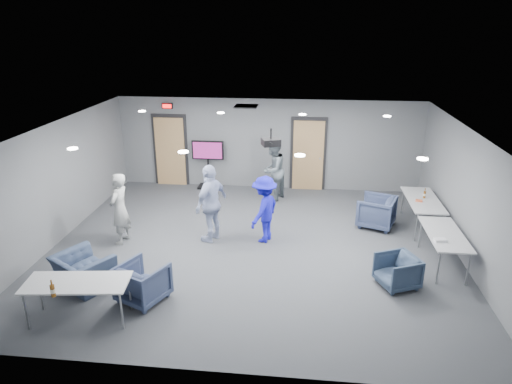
# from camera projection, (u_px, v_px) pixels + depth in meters

# --- Properties ---
(floor) EXTENTS (9.00, 9.00, 0.00)m
(floor) POSITION_uv_depth(u_px,v_px,m) (253.00, 246.00, 10.36)
(floor) COLOR #33363A
(floor) RESTS_ON ground
(ceiling) EXTENTS (9.00, 9.00, 0.00)m
(ceiling) POSITION_uv_depth(u_px,v_px,m) (253.00, 129.00, 9.41)
(ceiling) COLOR silver
(ceiling) RESTS_ON wall_back
(wall_back) EXTENTS (9.00, 0.02, 2.70)m
(wall_back) POSITION_uv_depth(u_px,v_px,m) (268.00, 144.00, 13.61)
(wall_back) COLOR slate
(wall_back) RESTS_ON floor
(wall_front) EXTENTS (9.00, 0.02, 2.70)m
(wall_front) POSITION_uv_depth(u_px,v_px,m) (219.00, 293.00, 6.16)
(wall_front) COLOR slate
(wall_front) RESTS_ON floor
(wall_left) EXTENTS (0.02, 8.00, 2.70)m
(wall_left) POSITION_uv_depth(u_px,v_px,m) (56.00, 183.00, 10.34)
(wall_left) COLOR slate
(wall_left) RESTS_ON floor
(wall_right) EXTENTS (0.02, 8.00, 2.70)m
(wall_right) POSITION_uv_depth(u_px,v_px,m) (469.00, 199.00, 9.43)
(wall_right) COLOR slate
(wall_right) RESTS_ON floor
(door_left) EXTENTS (1.06, 0.17, 2.24)m
(door_left) POSITION_uv_depth(u_px,v_px,m) (171.00, 151.00, 13.97)
(door_left) COLOR black
(door_left) RESTS_ON wall_back
(door_right) EXTENTS (1.06, 0.17, 2.24)m
(door_right) POSITION_uv_depth(u_px,v_px,m) (308.00, 155.00, 13.55)
(door_right) COLOR black
(door_right) RESTS_ON wall_back
(exit_sign) EXTENTS (0.32, 0.08, 0.16)m
(exit_sign) POSITION_uv_depth(u_px,v_px,m) (167.00, 106.00, 13.46)
(exit_sign) COLOR black
(exit_sign) RESTS_ON wall_back
(hvac_diffuser) EXTENTS (0.60, 0.60, 0.03)m
(hvac_diffuser) POSITION_uv_depth(u_px,v_px,m) (246.00, 106.00, 12.07)
(hvac_diffuser) COLOR black
(hvac_diffuser) RESTS_ON ceiling
(downlights) EXTENTS (6.18, 3.78, 0.02)m
(downlights) POSITION_uv_depth(u_px,v_px,m) (253.00, 130.00, 9.42)
(downlights) COLOR white
(downlights) RESTS_ON ceiling
(person_a) EXTENTS (0.47, 0.65, 1.66)m
(person_a) POSITION_uv_depth(u_px,v_px,m) (120.00, 209.00, 10.27)
(person_a) COLOR #969996
(person_a) RESTS_ON floor
(person_b) EXTENTS (0.96, 1.06, 1.78)m
(person_b) POSITION_uv_depth(u_px,v_px,m) (273.00, 170.00, 12.77)
(person_b) COLOR slate
(person_b) RESTS_ON floor
(person_c) EXTENTS (0.86, 1.16, 1.83)m
(person_c) POSITION_uv_depth(u_px,v_px,m) (211.00, 203.00, 10.36)
(person_c) COLOR #A7B4D7
(person_c) RESTS_ON floor
(person_d) EXTENTS (0.92, 1.15, 1.56)m
(person_d) POSITION_uv_depth(u_px,v_px,m) (264.00, 209.00, 10.37)
(person_d) COLOR #1C1CBB
(person_d) RESTS_ON floor
(chair_right_a) EXTENTS (1.09, 1.07, 0.77)m
(chair_right_a) POSITION_uv_depth(u_px,v_px,m) (376.00, 212.00, 11.24)
(chair_right_a) COLOR #36405E
(chair_right_a) RESTS_ON floor
(chair_right_c) EXTENTS (0.92, 0.91, 0.64)m
(chair_right_c) POSITION_uv_depth(u_px,v_px,m) (397.00, 271.00, 8.70)
(chair_right_c) COLOR #334259
(chair_right_c) RESTS_ON floor
(chair_front_a) EXTENTS (1.04, 1.05, 0.73)m
(chair_front_a) POSITION_uv_depth(u_px,v_px,m) (143.00, 282.00, 8.25)
(chair_front_a) COLOR #36415E
(chair_front_a) RESTS_ON floor
(chair_front_b) EXTENTS (1.32, 1.28, 0.65)m
(chair_front_b) POSITION_uv_depth(u_px,v_px,m) (84.00, 271.00, 8.69)
(chair_front_b) COLOR #334059
(chair_front_b) RESTS_ON floor
(table_right_a) EXTENTS (0.75, 1.79, 0.73)m
(table_right_a) POSITION_uv_depth(u_px,v_px,m) (423.00, 201.00, 11.10)
(table_right_a) COLOR silver
(table_right_a) RESTS_ON floor
(table_right_b) EXTENTS (0.71, 1.70, 0.73)m
(table_right_b) POSITION_uv_depth(u_px,v_px,m) (445.00, 235.00, 9.33)
(table_right_b) COLOR silver
(table_right_b) RESTS_ON floor
(table_front_left) EXTENTS (1.79, 0.92, 0.73)m
(table_front_left) POSITION_uv_depth(u_px,v_px,m) (77.00, 284.00, 7.59)
(table_front_left) COLOR silver
(table_front_left) RESTS_ON floor
(bottle_front) EXTENTS (0.08, 0.08, 0.29)m
(bottle_front) POSITION_uv_depth(u_px,v_px,m) (53.00, 290.00, 7.14)
(bottle_front) COLOR brown
(bottle_front) RESTS_ON table_front_left
(bottle_right) EXTENTS (0.06, 0.06, 0.25)m
(bottle_right) POSITION_uv_depth(u_px,v_px,m) (425.00, 194.00, 11.15)
(bottle_right) COLOR brown
(bottle_right) RESTS_ON table_right_a
(snack_box) EXTENTS (0.19, 0.15, 0.04)m
(snack_box) POSITION_uv_depth(u_px,v_px,m) (419.00, 201.00, 10.96)
(snack_box) COLOR #C95532
(snack_box) RESTS_ON table_right_a
(wrapper) EXTENTS (0.23, 0.17, 0.05)m
(wrapper) POSITION_uv_depth(u_px,v_px,m) (440.00, 240.00, 8.98)
(wrapper) COLOR silver
(wrapper) RESTS_ON table_right_b
(tv_stand) EXTENTS (0.96, 0.46, 1.47)m
(tv_stand) POSITION_uv_depth(u_px,v_px,m) (208.00, 161.00, 13.74)
(tv_stand) COLOR black
(tv_stand) RESTS_ON floor
(projector) EXTENTS (0.45, 0.42, 0.36)m
(projector) POSITION_uv_depth(u_px,v_px,m) (271.00, 142.00, 9.62)
(projector) COLOR black
(projector) RESTS_ON ceiling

